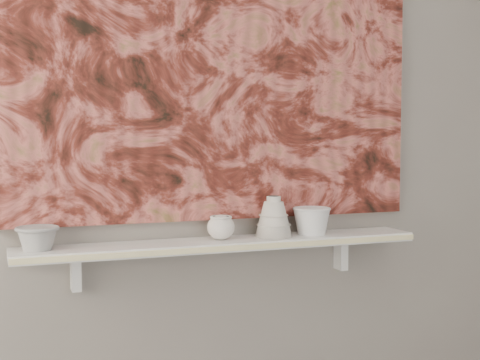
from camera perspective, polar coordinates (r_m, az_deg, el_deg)
name	(u,v)px	position (r m, az deg, el deg)	size (l,w,h in m)	color
wall_back	(215,117)	(2.35, -2.15, 5.39)	(3.60, 3.60, 0.00)	gray
shelf	(224,244)	(2.29, -1.37, -5.48)	(1.40, 0.18, 0.03)	white
shelf_stripe	(233,248)	(2.21, -0.57, -5.84)	(1.40, 0.01, 0.02)	beige
bracket_left	(76,272)	(2.26, -13.85, -7.65)	(0.03, 0.06, 0.12)	white
bracket_right	(341,254)	(2.56, 8.60, -6.23)	(0.03, 0.06, 0.12)	white
painting	(216,62)	(2.35, -2.05, 10.03)	(1.50, 0.03, 1.10)	maroon
house_motif	(332,150)	(2.51, 7.84, 2.56)	(0.09, 0.00, 0.08)	black
bowl_grey	(37,238)	(2.16, -16.90, -4.75)	(0.13, 0.13, 0.08)	gray
cup_cream	(221,227)	(2.28, -1.64, -4.06)	(0.09, 0.09, 0.09)	beige
bell_vessel	(274,216)	(2.35, 2.89, -3.12)	(0.13, 0.13, 0.14)	silver
bowl_white	(312,221)	(2.41, 6.13, -3.48)	(0.14, 0.14, 0.10)	white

